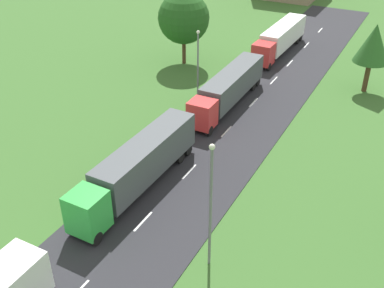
{
  "coord_description": "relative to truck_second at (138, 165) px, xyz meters",
  "views": [
    {
      "loc": [
        15.55,
        8.47,
        23.04
      ],
      "look_at": [
        -1.01,
        39.93,
        1.23
      ],
      "focal_mm": 43.89,
      "sensor_mm": 36.0,
      "label": 1
    }
  ],
  "objects": [
    {
      "name": "road",
      "position": [
        2.52,
        -9.16,
        -2.2
      ],
      "size": [
        10.0,
        140.0,
        0.06
      ],
      "primitive_type": "cube",
      "color": "#2B2B30",
      "rests_on": "ground"
    },
    {
      "name": "truck_second",
      "position": [
        0.0,
        0.0,
        0.0
      ],
      "size": [
        2.69,
        14.61,
        3.77
      ],
      "color": "green",
      "rests_on": "road"
    },
    {
      "name": "truck_third",
      "position": [
        0.26,
        17.06,
        -0.14
      ],
      "size": [
        2.56,
        14.54,
        3.5
      ],
      "color": "red",
      "rests_on": "road"
    },
    {
      "name": "truck_fourth",
      "position": [
        -0.05,
        34.98,
        -0.11
      ],
      "size": [
        2.77,
        14.46,
        3.57
      ],
      "color": "red",
      "rests_on": "road"
    },
    {
      "name": "lamppost_second",
      "position": [
        8.64,
        -4.84,
        2.9
      ],
      "size": [
        0.36,
        0.36,
        9.29
      ],
      "color": "slate",
      "rests_on": "ground"
    },
    {
      "name": "lamppost_third",
      "position": [
        -3.29,
        16.74,
        2.17
      ],
      "size": [
        0.36,
        0.36,
        7.86
      ],
      "color": "slate",
      "rests_on": "ground"
    },
    {
      "name": "tree_maple",
      "position": [
        12.66,
        27.68,
        3.41
      ],
      "size": [
        3.88,
        3.88,
        7.84
      ],
      "color": "#513823",
      "rests_on": "ground"
    },
    {
      "name": "tree_pine",
      "position": [
        -9.8,
        25.54,
        3.71
      ],
      "size": [
        6.44,
        6.44,
        9.17
      ],
      "color": "#513823",
      "rests_on": "ground"
    }
  ]
}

